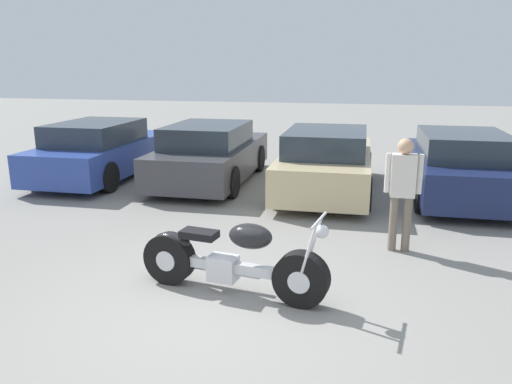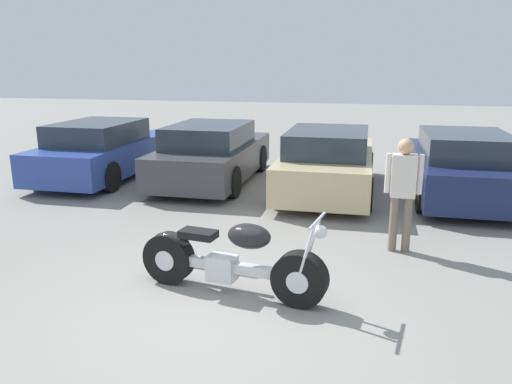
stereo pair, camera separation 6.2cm
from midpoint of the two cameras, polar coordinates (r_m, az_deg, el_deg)
name	(u,v)px [view 1 (the left image)]	position (r m, az deg, el deg)	size (l,w,h in m)	color
ground_plane	(215,311)	(5.72, -5.03, -13.40)	(60.00, 60.00, 0.00)	gray
motorcycle	(230,260)	(5.95, -3.24, -7.77)	(2.34, 0.81, 1.05)	black
parked_car_blue	(101,151)	(12.47, -17.40, 4.50)	(1.88, 4.30, 1.36)	#2D479E
parked_car_dark_grey	(211,154)	(11.52, -5.38, 4.32)	(1.88, 4.30, 1.36)	#3D3D42
parked_car_champagne	(326,162)	(10.62, 7.88, 3.38)	(1.88, 4.30, 1.36)	#C6B284
parked_car_navy	(459,166)	(10.93, 22.08, 2.77)	(1.88, 4.30, 1.36)	#19234C
person_standing	(403,186)	(7.39, 16.20, 0.72)	(0.52, 0.22, 1.66)	#726656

